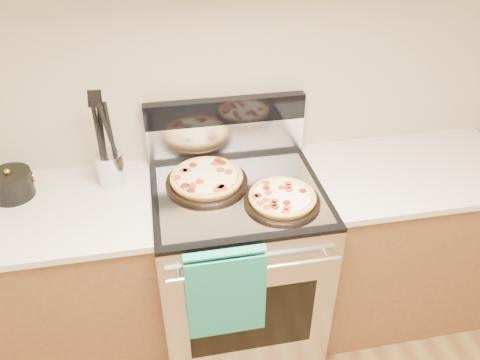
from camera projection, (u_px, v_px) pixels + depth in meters
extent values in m
plane|color=tan|center=(223.00, 69.00, 2.11)|extent=(4.00, 0.00, 4.00)
cube|color=#B7B7BC|center=(238.00, 266.00, 2.34)|extent=(0.76, 0.68, 0.90)
cube|color=black|center=(252.00, 320.00, 2.07)|extent=(0.56, 0.01, 0.40)
cube|color=black|center=(238.00, 192.00, 2.08)|extent=(0.76, 0.68, 0.02)
cube|color=silver|center=(226.00, 139.00, 2.27)|extent=(0.76, 0.06, 0.18)
cube|color=black|center=(226.00, 111.00, 2.19)|extent=(0.76, 0.06, 0.12)
cylinder|color=silver|center=(256.00, 270.00, 1.84)|extent=(0.70, 0.03, 0.03)
cube|color=gray|center=(239.00, 194.00, 2.05)|extent=(0.70, 0.55, 0.01)
cube|color=brown|center=(56.00, 288.00, 2.23)|extent=(1.00, 0.62, 0.88)
cube|color=beige|center=(32.00, 214.00, 1.97)|extent=(1.02, 0.64, 0.03)
cube|color=brown|center=(398.00, 242.00, 2.50)|extent=(1.00, 0.62, 0.88)
cube|color=beige|center=(416.00, 171.00, 2.25)|extent=(1.02, 0.64, 0.03)
cylinder|color=silver|center=(111.00, 168.00, 2.10)|extent=(0.15, 0.15, 0.15)
cylinder|color=black|center=(12.00, 186.00, 2.02)|extent=(0.22, 0.22, 0.11)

